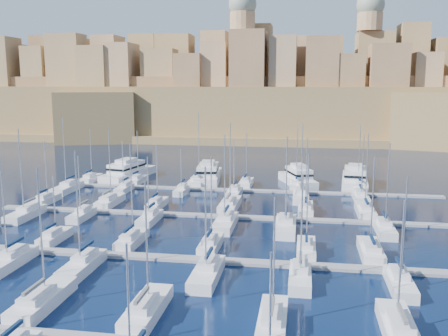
% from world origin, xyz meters
% --- Properties ---
extents(ground, '(600.00, 600.00, 0.00)m').
position_xyz_m(ground, '(0.00, 0.00, 0.00)').
color(ground, black).
rests_on(ground, ground).
extents(pontoon_mid_near, '(84.00, 2.00, 0.40)m').
position_xyz_m(pontoon_mid_near, '(0.00, -12.00, 0.20)').
color(pontoon_mid_near, slate).
rests_on(pontoon_mid_near, ground).
extents(pontoon_mid_far, '(84.00, 2.00, 0.40)m').
position_xyz_m(pontoon_mid_far, '(0.00, 10.00, 0.20)').
color(pontoon_mid_far, slate).
rests_on(pontoon_mid_far, ground).
extents(pontoon_far, '(84.00, 2.00, 0.40)m').
position_xyz_m(pontoon_far, '(0.00, 32.00, 0.20)').
color(pontoon_far, slate).
rests_on(pontoon_far, ground).
extents(sailboat_2, '(3.03, 10.09, 14.99)m').
position_xyz_m(sailboat_2, '(-13.36, -28.08, 0.76)').
color(sailboat_2, silver).
rests_on(sailboat_2, ground).
extents(sailboat_3, '(2.92, 9.74, 14.01)m').
position_xyz_m(sailboat_3, '(-1.94, -28.25, 0.75)').
color(sailboat_3, silver).
rests_on(sailboat_3, ground).
extents(sailboat_4, '(2.67, 8.90, 13.00)m').
position_xyz_m(sailboat_4, '(10.75, -28.66, 0.73)').
color(sailboat_4, silver).
rests_on(sailboat_4, ground).
extents(sailboat_5, '(2.88, 9.61, 13.05)m').
position_xyz_m(sailboat_5, '(22.38, -28.31, 0.74)').
color(sailboat_5, silver).
rests_on(sailboat_5, ground).
extents(sailboat_13, '(2.25, 7.51, 10.19)m').
position_xyz_m(sailboat_13, '(-22.85, -7.35, 0.70)').
color(sailboat_13, silver).
rests_on(sailboat_13, ground).
extents(sailboat_14, '(2.59, 8.63, 15.06)m').
position_xyz_m(sailboat_14, '(-11.11, -6.80, 0.75)').
color(sailboat_14, silver).
rests_on(sailboat_14, ground).
extents(sailboat_15, '(2.52, 8.40, 13.46)m').
position_xyz_m(sailboat_15, '(0.63, -6.91, 0.73)').
color(sailboat_15, silver).
rests_on(sailboat_15, ground).
extents(sailboat_16, '(2.53, 8.44, 14.13)m').
position_xyz_m(sailboat_16, '(13.97, -6.89, 0.74)').
color(sailboat_16, silver).
rests_on(sailboat_16, ground).
extents(sailboat_17, '(2.84, 9.48, 13.85)m').
position_xyz_m(sailboat_17, '(22.61, -6.38, 0.75)').
color(sailboat_17, silver).
rests_on(sailboat_17, ground).
extents(sailboat_19, '(2.84, 9.48, 16.10)m').
position_xyz_m(sailboat_19, '(-23.55, -17.62, 0.76)').
color(sailboat_19, silver).
rests_on(sailboat_19, ground).
extents(sailboat_20, '(2.81, 9.37, 15.51)m').
position_xyz_m(sailboat_20, '(-13.72, -17.57, 0.76)').
color(sailboat_20, silver).
rests_on(sailboat_20, ground).
extents(sailboat_21, '(2.96, 9.88, 14.09)m').
position_xyz_m(sailboat_21, '(2.21, -17.82, 0.75)').
color(sailboat_21, silver).
rests_on(sailboat_21, ground).
extents(sailboat_22, '(2.57, 8.56, 13.33)m').
position_xyz_m(sailboat_22, '(13.25, -17.17, 0.73)').
color(sailboat_22, silver).
rests_on(sailboat_22, ground).
extents(sailboat_23, '(2.57, 8.56, 13.51)m').
position_xyz_m(sailboat_23, '(24.51, -17.17, 0.74)').
color(sailboat_23, silver).
rests_on(sailboat_23, ground).
extents(sailboat_24, '(2.37, 7.91, 12.55)m').
position_xyz_m(sailboat_24, '(-36.26, 14.85, 0.72)').
color(sailboat_24, silver).
rests_on(sailboat_24, ground).
extents(sailboat_25, '(2.85, 9.50, 14.83)m').
position_xyz_m(sailboat_25, '(-23.46, 15.63, 0.75)').
color(sailboat_25, silver).
rests_on(sailboat_25, ground).
extents(sailboat_26, '(2.40, 7.99, 12.25)m').
position_xyz_m(sailboat_26, '(-13.86, 14.89, 0.72)').
color(sailboat_26, silver).
rests_on(sailboat_26, ground).
extents(sailboat_27, '(3.19, 10.63, 16.39)m').
position_xyz_m(sailboat_27, '(-0.15, 16.19, 0.78)').
color(sailboat_27, silver).
rests_on(sailboat_27, ground).
extents(sailboat_28, '(2.68, 8.94, 14.11)m').
position_xyz_m(sailboat_28, '(13.88, 15.36, 0.74)').
color(sailboat_28, silver).
rests_on(sailboat_28, ground).
extents(sailboat_29, '(2.95, 9.84, 14.91)m').
position_xyz_m(sailboat_29, '(24.41, 15.80, 0.76)').
color(sailboat_29, silver).
rests_on(sailboat_29, ground).
extents(sailboat_30, '(2.91, 9.71, 16.01)m').
position_xyz_m(sailboat_30, '(-34.33, 4.26, 0.77)').
color(sailboat_30, silver).
rests_on(sailboat_30, ground).
extents(sailboat_31, '(2.34, 7.79, 11.43)m').
position_xyz_m(sailboat_31, '(-24.36, 5.21, 0.71)').
color(sailboat_31, silver).
rests_on(sailboat_31, ground).
extents(sailboat_32, '(2.47, 8.24, 11.60)m').
position_xyz_m(sailboat_32, '(-12.09, 4.99, 0.72)').
color(sailboat_32, silver).
rests_on(sailboat_32, ground).
extents(sailboat_33, '(3.05, 10.16, 15.57)m').
position_xyz_m(sailboat_33, '(0.96, 4.04, 0.77)').
color(sailboat_33, silver).
rests_on(sailboat_33, ground).
extents(sailboat_34, '(3.25, 10.84, 15.45)m').
position_xyz_m(sailboat_34, '(10.75, 3.71, 0.77)').
color(sailboat_34, silver).
rests_on(sailboat_34, ground).
extents(sailboat_35, '(2.62, 8.74, 14.58)m').
position_xyz_m(sailboat_35, '(26.11, 4.74, 0.75)').
color(sailboat_35, silver).
rests_on(sailboat_35, ground).
extents(sailboat_36, '(2.49, 8.29, 12.72)m').
position_xyz_m(sailboat_36, '(-36.83, 37.04, 0.73)').
color(sailboat_36, silver).
rests_on(sailboat_36, ground).
extents(sailboat_37, '(2.55, 8.50, 12.63)m').
position_xyz_m(sailboat_37, '(-25.24, 37.14, 0.73)').
color(sailboat_37, silver).
rests_on(sailboat_37, ground).
extents(sailboat_38, '(3.25, 10.82, 16.78)m').
position_xyz_m(sailboat_38, '(-10.80, 38.28, 0.78)').
color(sailboat_38, silver).
rests_on(sailboat_38, ground).
extents(sailboat_39, '(2.64, 8.79, 12.46)m').
position_xyz_m(sailboat_39, '(0.49, 37.28, 0.73)').
color(sailboat_39, silver).
rests_on(sailboat_39, ground).
extents(sailboat_40, '(2.73, 9.11, 14.35)m').
position_xyz_m(sailboat_40, '(11.84, 37.44, 0.75)').
color(sailboat_40, silver).
rests_on(sailboat_40, ground).
extents(sailboat_41, '(2.69, 8.98, 14.84)m').
position_xyz_m(sailboat_41, '(25.35, 37.38, 0.75)').
color(sailboat_41, silver).
rests_on(sailboat_41, ground).
extents(sailboat_42, '(3.14, 10.48, 16.32)m').
position_xyz_m(sailboat_42, '(-37.28, 25.89, 0.77)').
color(sailboat_42, silver).
rests_on(sailboat_42, ground).
extents(sailboat_43, '(2.17, 7.24, 11.51)m').
position_xyz_m(sailboat_43, '(-24.91, 27.48, 0.71)').
color(sailboat_43, silver).
rests_on(sailboat_43, ground).
extents(sailboat_44, '(2.16, 7.21, 9.99)m').
position_xyz_m(sailboat_44, '(-12.12, 27.49, 0.69)').
color(sailboat_44, silver).
rests_on(sailboat_44, ground).
extents(sailboat_45, '(2.70, 9.01, 12.15)m').
position_xyz_m(sailboat_45, '(-0.75, 26.61, 0.73)').
color(sailboat_45, silver).
rests_on(sailboat_45, ground).
extents(sailboat_46, '(3.11, 10.38, 15.81)m').
position_xyz_m(sailboat_46, '(12.97, 25.93, 0.77)').
color(sailboat_46, silver).
rests_on(sailboat_46, ground).
extents(sailboat_47, '(2.75, 9.18, 13.67)m').
position_xyz_m(sailboat_47, '(24.78, 26.52, 0.74)').
color(sailboat_47, silver).
rests_on(sailboat_47, ground).
extents(motor_yacht_a, '(8.87, 19.51, 5.25)m').
position_xyz_m(motor_yacht_a, '(-29.56, 42.54, 1.73)').
color(motor_yacht_a, silver).
rests_on(motor_yacht_a, ground).
extents(motor_yacht_b, '(7.19, 18.28, 5.25)m').
position_xyz_m(motor_yacht_b, '(-9.21, 42.06, 1.73)').
color(motor_yacht_b, silver).
rests_on(motor_yacht_b, ground).
extents(motor_yacht_c, '(9.54, 15.96, 5.25)m').
position_xyz_m(motor_yacht_c, '(12.12, 40.87, 1.73)').
color(motor_yacht_c, silver).
rests_on(motor_yacht_c, ground).
extents(motor_yacht_d, '(7.08, 18.80, 5.25)m').
position_xyz_m(motor_yacht_d, '(25.03, 42.34, 1.73)').
color(motor_yacht_d, silver).
rests_on(motor_yacht_d, ground).
extents(fortified_city, '(460.00, 108.95, 59.52)m').
position_xyz_m(fortified_city, '(-0.19, 155.26, 14.74)').
color(fortified_city, brown).
rests_on(fortified_city, ground).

